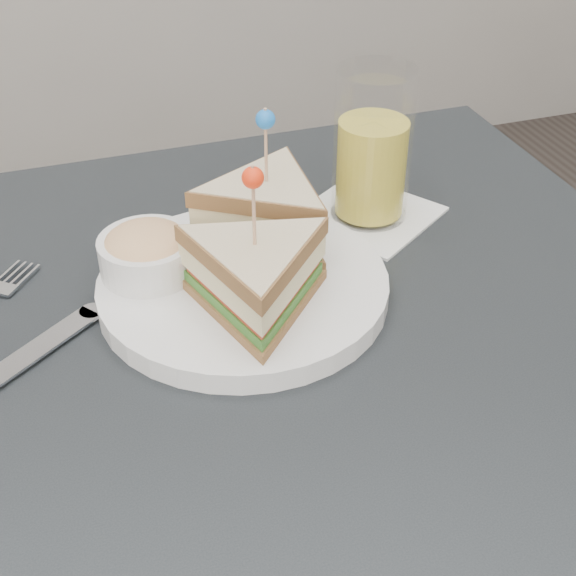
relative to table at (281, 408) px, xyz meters
The scene contains 3 objects.
table is the anchor object (origin of this frame).
plate_meal 0.14m from the table, 93.60° to the left, with size 0.33×0.33×0.16m.
drink_set 0.28m from the table, 48.13° to the left, with size 0.18×0.18×0.16m.
Camera 1 is at (-0.16, -0.50, 1.19)m, focal length 50.00 mm.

